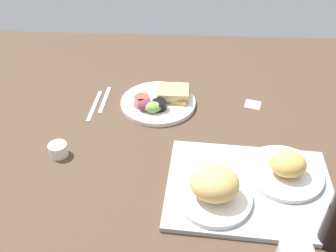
% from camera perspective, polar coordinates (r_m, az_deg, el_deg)
% --- Properties ---
extents(ground_plane, '(1.90, 1.50, 0.03)m').
position_cam_1_polar(ground_plane, '(1.21, 1.02, -1.20)').
color(ground_plane, '#4C3828').
extents(serving_tray, '(0.47, 0.36, 0.02)m').
position_cam_1_polar(serving_tray, '(1.03, 12.65, -9.48)').
color(serving_tray, '#9EA0A3').
rests_on(serving_tray, ground_plane).
extents(bread_plate_near, '(0.22, 0.22, 0.08)m').
position_cam_1_polar(bread_plate_near, '(1.06, 18.01, -6.38)').
color(bread_plate_near, white).
rests_on(bread_plate_near, serving_tray).
extents(bread_plate_far, '(0.20, 0.20, 0.10)m').
position_cam_1_polar(bread_plate_far, '(0.95, 7.30, -9.63)').
color(bread_plate_far, white).
rests_on(bread_plate_far, serving_tray).
extents(plate_with_salad, '(0.27, 0.27, 0.05)m').
position_cam_1_polar(plate_with_salad, '(1.31, -1.28, 3.91)').
color(plate_with_salad, white).
rests_on(plate_with_salad, ground_plane).
extents(espresso_cup, '(0.06, 0.06, 0.04)m').
position_cam_1_polar(espresso_cup, '(1.15, -16.86, -3.59)').
color(espresso_cup, silver).
rests_on(espresso_cup, ground_plane).
extents(fork, '(0.02, 0.17, 0.01)m').
position_cam_1_polar(fork, '(1.37, -9.90, 4.17)').
color(fork, '#B7B7BC').
rests_on(fork, ground_plane).
extents(knife, '(0.02, 0.19, 0.01)m').
position_cam_1_polar(knife, '(1.34, -11.48, 3.23)').
color(knife, '#B7B7BC').
rests_on(knife, ground_plane).
extents(sticky_note, '(0.07, 0.07, 0.00)m').
position_cam_1_polar(sticky_note, '(1.36, 13.18, 3.34)').
color(sticky_note, pink).
rests_on(sticky_note, ground_plane).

